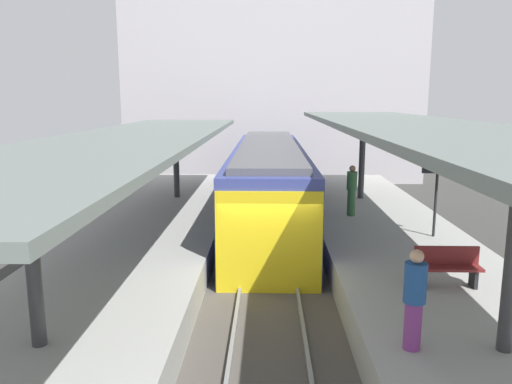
% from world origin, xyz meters
% --- Properties ---
extents(ground_plane, '(80.00, 80.00, 0.00)m').
position_xyz_m(ground_plane, '(0.00, 0.00, 0.00)').
color(ground_plane, '#383835').
extents(platform_left, '(4.40, 28.00, 1.00)m').
position_xyz_m(platform_left, '(-3.80, 0.00, 0.50)').
color(platform_left, '#9E9E99').
rests_on(platform_left, ground_plane).
extents(platform_right, '(4.40, 28.00, 1.00)m').
position_xyz_m(platform_right, '(3.80, 0.00, 0.50)').
color(platform_right, '#9E9E99').
rests_on(platform_right, ground_plane).
extents(track_ballast, '(3.20, 28.00, 0.20)m').
position_xyz_m(track_ballast, '(0.00, 0.00, 0.10)').
color(track_ballast, '#4C4742').
rests_on(track_ballast, ground_plane).
extents(rail_near_side, '(0.08, 28.00, 0.14)m').
position_xyz_m(rail_near_side, '(-0.72, 0.00, 0.27)').
color(rail_near_side, slate).
rests_on(rail_near_side, track_ballast).
extents(rail_far_side, '(0.08, 28.00, 0.14)m').
position_xyz_m(rail_far_side, '(0.72, 0.00, 0.27)').
color(rail_far_side, slate).
rests_on(rail_far_side, track_ballast).
extents(commuter_train, '(2.78, 15.29, 3.10)m').
position_xyz_m(commuter_train, '(0.00, 6.99, 1.73)').
color(commuter_train, '#38428C').
rests_on(commuter_train, track_ballast).
extents(canopy_left, '(4.18, 21.00, 3.01)m').
position_xyz_m(canopy_left, '(-3.80, 1.40, 3.90)').
color(canopy_left, '#333335').
rests_on(canopy_left, platform_left).
extents(canopy_right, '(4.18, 21.00, 3.40)m').
position_xyz_m(canopy_right, '(3.80, 1.40, 4.27)').
color(canopy_right, '#333335').
rests_on(canopy_right, platform_right).
extents(platform_bench, '(1.40, 0.41, 0.86)m').
position_xyz_m(platform_bench, '(3.86, -2.08, 1.46)').
color(platform_bench, black).
rests_on(platform_bench, platform_right).
extents(platform_sign, '(0.90, 0.08, 2.21)m').
position_xyz_m(platform_sign, '(4.89, 1.90, 2.62)').
color(platform_sign, '#262628').
rests_on(platform_sign, platform_right).
extents(passenger_near_bench, '(0.36, 0.36, 1.68)m').
position_xyz_m(passenger_near_bench, '(2.32, -4.88, 1.87)').
color(passenger_near_bench, '#7A337A').
rests_on(passenger_near_bench, platform_right).
extents(passenger_mid_platform, '(0.36, 0.36, 1.76)m').
position_xyz_m(passenger_mid_platform, '(2.88, 4.54, 1.92)').
color(passenger_mid_platform, '#386B3D').
rests_on(passenger_mid_platform, platform_right).
extents(station_building_backdrop, '(18.00, 6.00, 11.00)m').
position_xyz_m(station_building_backdrop, '(0.27, 20.00, 5.50)').
color(station_building_backdrop, '#B7B2B7').
rests_on(station_building_backdrop, ground_plane).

